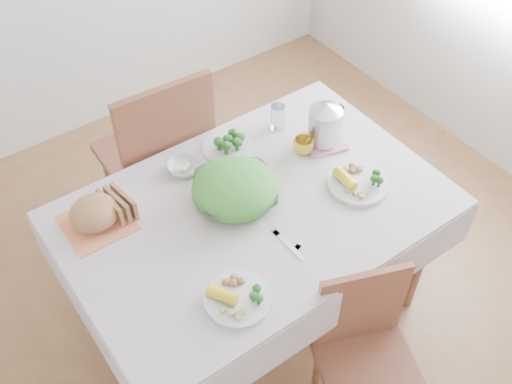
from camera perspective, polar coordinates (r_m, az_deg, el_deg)
floor at (r=2.99m, az=-0.09°, el=-11.29°), size 3.60×3.60×0.00m
dining_table at (r=2.68m, az=-0.10°, el=-7.01°), size 1.40×0.90×0.75m
tablecloth at (r=2.38m, az=-0.11°, el=-1.55°), size 1.50×1.00×0.01m
chair_near at (r=2.36m, az=11.02°, el=-15.81°), size 0.48×0.48×0.81m
chair_far at (r=3.03m, az=-9.55°, el=2.74°), size 0.50×0.50×1.06m
salad_bowl at (r=2.38m, az=-1.97°, el=-0.06°), size 0.42×0.42×0.08m
dinner_plate_left at (r=2.10m, az=-1.77°, el=-10.13°), size 0.27×0.27×0.02m
dinner_plate_right at (r=2.49m, az=9.67°, el=0.80°), size 0.33×0.33×0.02m
broccoli_plate at (r=2.61m, az=-2.66°, el=4.16°), size 0.30×0.30×0.02m
napkin at (r=2.40m, az=-14.88°, el=-2.85°), size 0.25×0.25×0.00m
bread_loaf at (r=2.36m, az=-15.14°, el=-1.97°), size 0.20×0.19×0.11m
fruit_bowl at (r=2.52m, az=-6.90°, el=2.33°), size 0.17×0.17×0.04m
yellow_mug at (r=2.59m, az=4.53°, el=4.43°), size 0.10×0.10×0.07m
glass_tumbler at (r=2.69m, az=2.08°, el=7.26°), size 0.07×0.07×0.12m
pink_tray at (r=2.66m, az=6.39°, el=4.81°), size 0.21×0.21×0.01m
electric_kettle at (r=2.59m, az=6.59°, el=6.68°), size 0.19×0.19×0.20m
fork_left at (r=2.26m, az=3.11°, el=-5.04°), size 0.02×0.17×0.00m
knife at (r=2.29m, az=4.92°, el=-4.09°), size 0.17×0.08×0.00m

